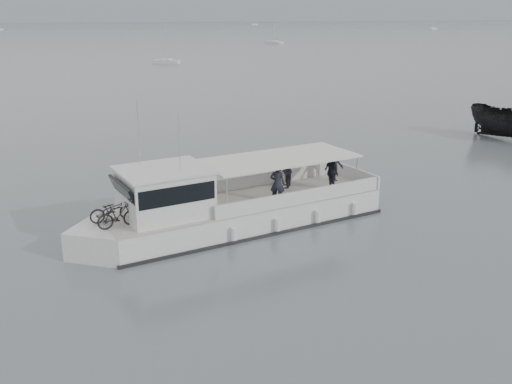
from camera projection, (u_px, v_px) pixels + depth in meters
name	position (u px, v px, depth m)	size (l,w,h in m)	color
ground	(172.00, 251.00, 24.12)	(1400.00, 1400.00, 0.00)	#576066
headland	(71.00, 6.00, 528.86)	(1400.00, 90.00, 28.00)	#939EA8
tour_boat	(221.00, 209.00, 26.17)	(15.26, 6.49, 6.38)	white
dark_motorboat	(511.00, 122.00, 44.76)	(2.67, 7.09, 2.74)	black
moored_fleet	(0.00, 39.00, 202.58)	(414.51, 356.74, 10.68)	white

